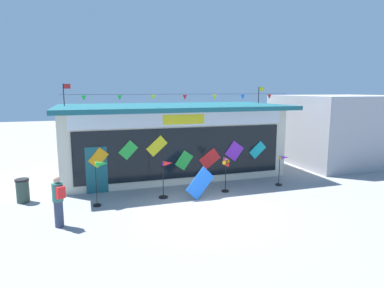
% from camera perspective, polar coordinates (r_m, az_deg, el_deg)
% --- Properties ---
extents(ground_plane, '(80.00, 80.00, 0.00)m').
position_cam_1_polar(ground_plane, '(12.49, 2.42, -11.24)').
color(ground_plane, gray).
extents(kite_shop_building, '(11.16, 5.84, 4.66)m').
position_cam_1_polar(kite_shop_building, '(17.43, -3.66, 0.90)').
color(kite_shop_building, beige).
rests_on(kite_shop_building, ground_plane).
extents(wind_spinner_far_left, '(0.65, 0.31, 1.74)m').
position_cam_1_polar(wind_spinner_far_left, '(12.99, -15.43, -4.69)').
color(wind_spinner_far_left, black).
rests_on(wind_spinner_far_left, ground_plane).
extents(wind_spinner_left, '(0.60, 0.37, 1.55)m').
position_cam_1_polar(wind_spinner_left, '(13.57, -4.43, -4.95)').
color(wind_spinner_left, black).
rests_on(wind_spinner_left, ground_plane).
extents(wind_spinner_center_left, '(0.44, 0.32, 1.55)m').
position_cam_1_polar(wind_spinner_center_left, '(14.33, 5.85, -4.05)').
color(wind_spinner_center_left, black).
rests_on(wind_spinner_center_left, ground_plane).
extents(wind_spinner_center_right, '(0.62, 0.31, 1.39)m').
position_cam_1_polar(wind_spinner_center_right, '(15.88, 15.24, -3.55)').
color(wind_spinner_center_right, black).
rests_on(wind_spinner_center_right, ground_plane).
extents(person_near_camera, '(0.43, 0.48, 1.68)m').
position_cam_1_polar(person_near_camera, '(11.57, -21.99, -8.97)').
color(person_near_camera, '#333D56').
rests_on(person_near_camera, ground_plane).
extents(trash_bin, '(0.52, 0.52, 0.94)m').
position_cam_1_polar(trash_bin, '(14.72, -27.07, -7.12)').
color(trash_bin, '#2D4238').
rests_on(trash_bin, ground_plane).
extents(display_kite_on_ground, '(1.31, 0.32, 1.31)m').
position_cam_1_polar(display_kite_on_ground, '(13.47, 1.43, -6.75)').
color(display_kite_on_ground, blue).
rests_on(display_kite_on_ground, ground_plane).
extents(neighbour_building, '(6.74, 6.05, 4.04)m').
position_cam_1_polar(neighbour_building, '(22.36, 24.06, 2.44)').
color(neighbour_building, '#99999E').
rests_on(neighbour_building, ground_plane).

